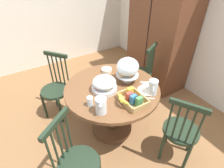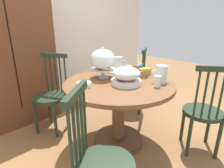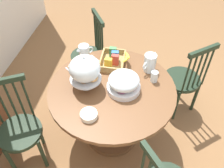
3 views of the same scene
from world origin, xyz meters
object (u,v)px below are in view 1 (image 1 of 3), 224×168
object	(u,v)px
milk_pitcher	(153,88)
wooden_armoire	(160,31)
pastry_stand_with_dome	(128,68)
windsor_chair_near_window	(56,90)
windsor_chair_by_cabinet	(76,163)
drinking_glass	(90,101)
windsor_chair_far_side	(140,74)
china_plate_small	(149,85)
fruit_platter_covered	(104,84)
orange_juice_pitcher	(101,106)
cereal_bowl	(107,70)
china_plate_large	(147,90)
cereal_basket	(132,99)
dining_table	(112,101)
windsor_chair_facing_door	(181,132)

from	to	relation	value
milk_pitcher	wooden_armoire	bearing A→B (deg)	133.89
pastry_stand_with_dome	windsor_chair_near_window	bearing A→B (deg)	-132.62
windsor_chair_by_cabinet	wooden_armoire	bearing A→B (deg)	119.43
milk_pitcher	drinking_glass	distance (m)	0.73
wooden_armoire	windsor_chair_by_cabinet	size ratio (longest dim) A/B	2.01
windsor_chair_far_side	wooden_armoire	bearing A→B (deg)	114.40
milk_pitcher	drinking_glass	xyz separation A→B (m)	(-0.19, -0.70, -0.03)
china_plate_small	fruit_platter_covered	bearing A→B (deg)	-114.17
windsor_chair_near_window	windsor_chair_far_side	distance (m)	1.35
orange_juice_pitcher	china_plate_small	bearing A→B (deg)	96.51
milk_pitcher	pastry_stand_with_dome	bearing A→B (deg)	-164.02
orange_juice_pitcher	milk_pitcher	world-z (taller)	same
pastry_stand_with_dome	cereal_bowl	world-z (taller)	pastry_stand_with_dome
orange_juice_pitcher	china_plate_large	world-z (taller)	orange_juice_pitcher
windsor_chair_far_side	cereal_basket	distance (m)	1.10
china_plate_large	drinking_glass	size ratio (longest dim) A/B	2.00
dining_table	milk_pitcher	bearing A→B (deg)	44.32
wooden_armoire	fruit_platter_covered	size ratio (longest dim) A/B	6.53
windsor_chair_near_window	windsor_chair_facing_door	xyz separation A→B (m)	(1.48, 0.94, 0.00)
wooden_armoire	dining_table	world-z (taller)	wooden_armoire
china_plate_large	cereal_bowl	xyz separation A→B (m)	(-0.62, -0.19, 0.02)
drinking_glass	windsor_chair_by_cabinet	bearing A→B (deg)	-43.39
orange_juice_pitcher	milk_pitcher	bearing A→B (deg)	86.35
pastry_stand_with_dome	drinking_glass	xyz separation A→B (m)	(0.17, -0.60, -0.14)
orange_juice_pitcher	china_plate_large	bearing A→B (deg)	92.73
wooden_armoire	china_plate_large	size ratio (longest dim) A/B	8.91
windsor_chair_facing_door	china_plate_large	xyz separation A→B (m)	(-0.50, -0.10, 0.29)
windsor_chair_far_side	milk_pitcher	size ratio (longest dim) A/B	5.43
windsor_chair_facing_door	orange_juice_pitcher	world-z (taller)	windsor_chair_facing_door
pastry_stand_with_dome	orange_juice_pitcher	bearing A→B (deg)	-59.94
china_plate_large	windsor_chair_facing_door	bearing A→B (deg)	10.97
windsor_chair_facing_door	drinking_glass	xyz separation A→B (m)	(-0.62, -0.78, 0.34)
fruit_platter_covered	orange_juice_pitcher	xyz separation A→B (m)	(0.30, -0.21, -0.00)
milk_pitcher	windsor_chair_far_side	bearing A→B (deg)	148.42
wooden_armoire	drinking_glass	world-z (taller)	wooden_armoire
windsor_chair_by_cabinet	china_plate_large	bearing A→B (deg)	103.47
windsor_chair_facing_door	windsor_chair_far_side	distance (m)	1.22
cereal_bowl	drinking_glass	size ratio (longest dim) A/B	1.27
wooden_armoire	orange_juice_pitcher	bearing A→B (deg)	-60.37
windsor_chair_by_cabinet	orange_juice_pitcher	size ratio (longest dim) A/B	5.43
orange_juice_pitcher	pastry_stand_with_dome	bearing A→B (deg)	120.06
windsor_chair_facing_door	china_plate_small	size ratio (longest dim) A/B	6.50
windsor_chair_by_cabinet	drinking_glass	distance (m)	0.61
windsor_chair_facing_door	cereal_bowl	world-z (taller)	windsor_chair_facing_door
windsor_chair_facing_door	china_plate_small	distance (m)	0.63
dining_table	cereal_basket	xyz separation A→B (m)	(0.34, 0.04, 0.27)
windsor_chair_facing_door	pastry_stand_with_dome	world-z (taller)	pastry_stand_with_dome
wooden_armoire	china_plate_small	bearing A→B (deg)	-48.16
orange_juice_pitcher	cereal_bowl	xyz separation A→B (m)	(-0.65, 0.44, -0.06)
windsor_chair_near_window	windsor_chair_by_cabinet	distance (m)	1.24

